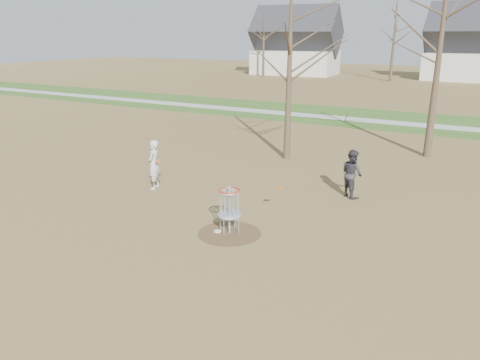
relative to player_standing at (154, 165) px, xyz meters
The scene contains 10 objects.
ground 5.01m from the player_standing, 25.91° to the right, with size 160.00×160.00×0.00m, color brown.
green_band 19.38m from the player_standing, 76.78° to the left, with size 160.00×8.00×0.01m, color #2D5119.
footpath 18.41m from the player_standing, 76.06° to the left, with size 160.00×1.50×0.01m, color #9E9E99.
dirt_circle 5.00m from the player_standing, 25.91° to the right, with size 1.80×1.80×0.01m, color #47331E.
player_standing is the anchor object (origin of this frame).
player_throwing 7.00m from the player_standing, 22.03° to the left, with size 0.81×0.63×1.67m, color #2F2D32.
disc_grounded 4.74m from the player_standing, 28.69° to the right, with size 0.22×0.22×0.02m, color white.
discs_in_play 2.85m from the player_standing, ahead, with size 4.98×0.32×0.22m.
disc_golf_basket 4.92m from the player_standing, 25.91° to the right, with size 0.64×0.64×1.35m.
bare_trees 34.49m from the player_standing, 79.54° to the left, with size 52.62×44.98×9.00m.
Camera 1 is at (6.23, -10.47, 5.39)m, focal length 35.00 mm.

